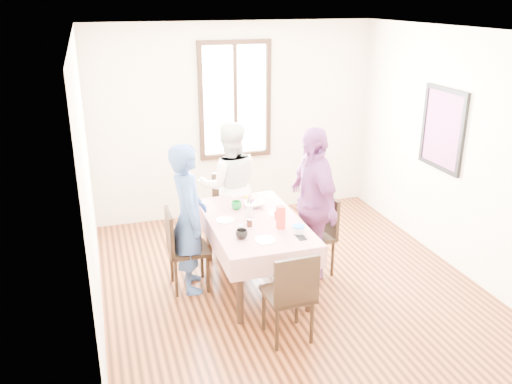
% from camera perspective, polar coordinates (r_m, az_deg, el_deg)
% --- Properties ---
extents(ground, '(4.50, 4.50, 0.00)m').
position_cam_1_polar(ground, '(6.02, 3.59, -9.80)').
color(ground, black).
rests_on(ground, ground).
extents(back_wall, '(4.00, 0.00, 4.00)m').
position_cam_1_polar(back_wall, '(7.54, -2.26, 7.51)').
color(back_wall, beige).
rests_on(back_wall, ground).
extents(right_wall, '(0.00, 4.50, 4.50)m').
position_cam_1_polar(right_wall, '(6.45, 20.78, 3.97)').
color(right_wall, beige).
rests_on(right_wall, ground).
extents(window_frame, '(1.02, 0.06, 1.62)m').
position_cam_1_polar(window_frame, '(7.46, -2.26, 9.73)').
color(window_frame, black).
rests_on(window_frame, back_wall).
extents(window_pane, '(0.90, 0.02, 1.50)m').
position_cam_1_polar(window_pane, '(7.47, -2.28, 9.74)').
color(window_pane, white).
rests_on(window_pane, back_wall).
extents(art_poster, '(0.04, 0.76, 0.96)m').
position_cam_1_polar(art_poster, '(6.62, 19.30, 6.35)').
color(art_poster, red).
rests_on(art_poster, right_wall).
extents(dining_table, '(0.84, 1.50, 0.75)m').
position_cam_1_polar(dining_table, '(5.86, -0.15, -6.50)').
color(dining_table, black).
rests_on(dining_table, ground).
extents(tablecloth, '(0.96, 1.62, 0.01)m').
position_cam_1_polar(tablecloth, '(5.70, -0.15, -3.08)').
color(tablecloth, '#5E020A').
rests_on(tablecloth, dining_table).
extents(chair_left, '(0.43, 0.43, 0.91)m').
position_cam_1_polar(chair_left, '(5.80, -7.21, -6.07)').
color(chair_left, black).
rests_on(chair_left, ground).
extents(chair_right, '(0.48, 0.48, 0.91)m').
position_cam_1_polar(chair_right, '(6.08, 6.05, -4.72)').
color(chair_right, black).
rests_on(chair_right, ground).
extents(chair_far, '(0.47, 0.47, 0.91)m').
position_cam_1_polar(chair_far, '(6.73, -2.73, -2.11)').
color(chair_far, black).
rests_on(chair_far, ground).
extents(chair_near, '(0.44, 0.44, 0.91)m').
position_cam_1_polar(chair_near, '(4.97, 3.41, -10.79)').
color(chair_near, black).
rests_on(chair_near, ground).
extents(person_left, '(0.43, 0.62, 1.62)m').
position_cam_1_polar(person_left, '(5.66, -7.18, -2.81)').
color(person_left, navy).
rests_on(person_left, ground).
extents(person_far, '(0.86, 0.72, 1.61)m').
position_cam_1_polar(person_far, '(6.59, -2.74, 0.65)').
color(person_far, white).
rests_on(person_far, ground).
extents(person_right, '(0.46, 1.02, 1.72)m').
position_cam_1_polar(person_right, '(5.92, 6.03, -1.19)').
color(person_right, '#783A77').
rests_on(person_right, ground).
extents(mug_black, '(0.14, 0.14, 0.09)m').
position_cam_1_polar(mug_black, '(5.26, -1.54, -4.53)').
color(mug_black, black).
rests_on(mug_black, tablecloth).
extents(mug_flag, '(0.11, 0.11, 0.09)m').
position_cam_1_polar(mug_flag, '(5.70, 2.35, -2.55)').
color(mug_flag, red).
rests_on(mug_flag, tablecloth).
extents(mug_green, '(0.16, 0.16, 0.09)m').
position_cam_1_polar(mug_green, '(5.97, -2.10, -1.42)').
color(mug_green, '#0C7226').
rests_on(mug_green, tablecloth).
extents(serving_bowl, '(0.24, 0.24, 0.06)m').
position_cam_1_polar(serving_bowl, '(6.05, -0.20, -1.30)').
color(serving_bowl, white).
rests_on(serving_bowl, tablecloth).
extents(juice_carton, '(0.08, 0.08, 0.24)m').
position_cam_1_polar(juice_carton, '(5.46, 2.66, -2.72)').
color(juice_carton, red).
rests_on(juice_carton, tablecloth).
extents(butter_tub, '(0.13, 0.13, 0.07)m').
position_cam_1_polar(butter_tub, '(5.40, 4.53, -4.04)').
color(butter_tub, white).
rests_on(butter_tub, tablecloth).
extents(jam_jar, '(0.06, 0.06, 0.08)m').
position_cam_1_polar(jam_jar, '(5.53, -0.70, -3.30)').
color(jam_jar, black).
rests_on(jam_jar, tablecloth).
extents(drinking_glass, '(0.06, 0.06, 0.09)m').
position_cam_1_polar(drinking_glass, '(5.38, -1.70, -3.99)').
color(drinking_glass, silver).
rests_on(drinking_glass, tablecloth).
extents(smartphone, '(0.08, 0.16, 0.01)m').
position_cam_1_polar(smartphone, '(5.32, 4.78, -4.79)').
color(smartphone, black).
rests_on(smartphone, tablecloth).
extents(flower_vase, '(0.08, 0.08, 0.15)m').
position_cam_1_polar(flower_vase, '(5.72, -0.72, -2.10)').
color(flower_vase, silver).
rests_on(flower_vase, tablecloth).
extents(plate_left, '(0.20, 0.20, 0.01)m').
position_cam_1_polar(plate_left, '(5.69, -3.26, -3.01)').
color(plate_left, white).
rests_on(plate_left, tablecloth).
extents(plate_right, '(0.20, 0.20, 0.01)m').
position_cam_1_polar(plate_right, '(5.86, 2.26, -2.29)').
color(plate_right, white).
rests_on(plate_right, tablecloth).
extents(plate_near, '(0.20, 0.20, 0.01)m').
position_cam_1_polar(plate_near, '(5.23, 1.02, -5.16)').
color(plate_near, white).
rests_on(plate_near, tablecloth).
extents(butter_lid, '(0.12, 0.12, 0.01)m').
position_cam_1_polar(butter_lid, '(5.39, 4.55, -3.66)').
color(butter_lid, blue).
rests_on(butter_lid, butter_tub).
extents(flower_bunch, '(0.09, 0.09, 0.10)m').
position_cam_1_polar(flower_bunch, '(5.67, -0.73, -0.91)').
color(flower_bunch, yellow).
rests_on(flower_bunch, flower_vase).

